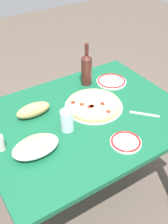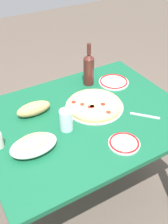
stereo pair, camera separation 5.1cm
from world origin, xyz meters
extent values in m
plane|color=brown|center=(0.00, 0.00, 0.00)|extent=(8.00, 8.00, 0.00)
cube|color=#145938|center=(0.00, 0.00, 0.72)|extent=(1.17, 0.90, 0.03)
cylinder|color=#33302D|center=(0.53, 0.39, 0.35)|extent=(0.07, 0.07, 0.70)
cylinder|color=#B7B7BC|center=(0.10, 0.05, 0.74)|extent=(0.35, 0.35, 0.01)
cylinder|color=#DBB26B|center=(0.10, 0.05, 0.75)|extent=(0.33, 0.33, 0.02)
cylinder|color=beige|center=(0.10, 0.05, 0.76)|extent=(0.29, 0.29, 0.01)
cylinder|color=#B22D1E|center=(0.05, 0.02, 0.76)|extent=(0.03, 0.03, 0.00)
cylinder|color=#B22D1E|center=(0.12, -0.07, 0.76)|extent=(0.03, 0.03, 0.00)
cylinder|color=maroon|center=(0.07, 0.02, 0.76)|extent=(0.03, 0.03, 0.00)
cylinder|color=maroon|center=(0.13, 0.01, 0.76)|extent=(0.03, 0.03, 0.00)
cylinder|color=#B22D1E|center=(0.03, 0.07, 0.76)|extent=(0.03, 0.03, 0.00)
cylinder|color=maroon|center=(-0.01, 0.11, 0.76)|extent=(0.03, 0.03, 0.00)
cylinder|color=#B22D1E|center=(0.07, 0.02, 0.76)|extent=(0.03, 0.03, 0.00)
ellipsoid|color=white|center=(-0.35, -0.11, 0.77)|extent=(0.24, 0.15, 0.07)
ellipsoid|color=#AD2819|center=(-0.35, -0.11, 0.78)|extent=(0.20, 0.12, 0.03)
ellipsoid|color=#EACC75|center=(-0.35, -0.11, 0.80)|extent=(0.17, 0.10, 0.02)
cylinder|color=#471E19|center=(0.21, 0.29, 0.83)|extent=(0.07, 0.07, 0.19)
cone|color=#471E19|center=(0.21, 0.29, 0.93)|extent=(0.07, 0.07, 0.03)
cylinder|color=#471E19|center=(0.21, 0.29, 0.98)|extent=(0.03, 0.03, 0.07)
cylinder|color=silver|center=(-0.14, -0.05, 0.79)|extent=(0.07, 0.07, 0.12)
cylinder|color=white|center=(0.06, -0.30, 0.74)|extent=(0.16, 0.16, 0.01)
torus|color=red|center=(0.06, -0.30, 0.75)|extent=(0.15, 0.15, 0.01)
cylinder|color=white|center=(0.36, 0.21, 0.74)|extent=(0.20, 0.20, 0.01)
torus|color=red|center=(0.36, 0.21, 0.75)|extent=(0.19, 0.19, 0.01)
ellipsoid|color=tan|center=(-0.24, 0.16, 0.77)|extent=(0.20, 0.08, 0.08)
cylinder|color=silver|center=(-0.49, 0.00, 0.77)|extent=(0.04, 0.04, 0.07)
cube|color=#B7B7BC|center=(0.30, -0.18, 0.73)|extent=(0.13, 0.14, 0.00)
camera|label=1|loc=(-0.67, -1.05, 1.73)|focal=44.50mm
camera|label=2|loc=(-0.63, -1.07, 1.73)|focal=44.50mm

